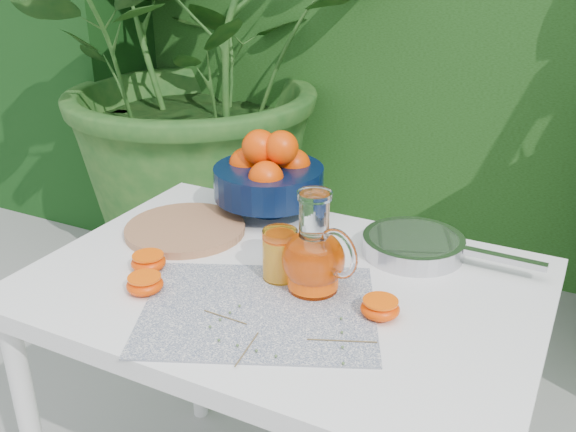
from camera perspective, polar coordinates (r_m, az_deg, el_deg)
The scene contains 10 objects.
potted_plant_left at distance 2.84m, azimuth -7.49°, elevation 14.19°, with size 1.83×1.83×1.83m, color #1D501B.
white_table at distance 1.33m, azimuth -0.40°, elevation -8.68°, with size 1.00×0.70×0.75m.
placemat at distance 1.19m, azimuth -2.59°, elevation -8.25°, with size 0.42×0.33×0.00m, color #0B1B3F.
cutting_board at distance 1.50m, azimuth -9.12°, elevation -1.16°, with size 0.28×0.28×0.02m, color #A9714C.
fruit_bowl at distance 1.56m, azimuth -1.71°, elevation 3.69°, with size 0.35×0.35×0.21m.
juice_pitcher at distance 1.21m, azimuth 2.36°, elevation -3.66°, with size 0.18×0.16×0.20m.
juice_tumbler at distance 1.26m, azimuth -0.71°, elevation -3.53°, with size 0.08×0.08×0.10m.
saute_pan at distance 1.40m, azimuth 11.20°, elevation -2.51°, with size 0.38×0.22×0.04m.
orange_halves at distance 1.24m, azimuth -6.11°, elevation -6.00°, with size 0.58×0.22×0.03m.
thyme_sprigs at distance 1.11m, azimuth -1.31°, elevation -10.53°, with size 0.31×0.20×0.01m.
Camera 1 is at (0.48, -1.01, 1.38)m, focal length 40.00 mm.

